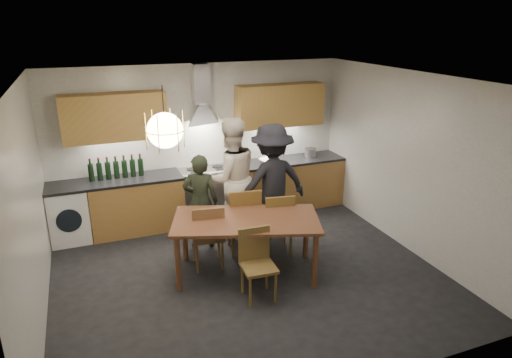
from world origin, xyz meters
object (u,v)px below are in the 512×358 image
object	(u,v)px
chair_back_left	(208,233)
stock_pot	(310,153)
person_left	(201,201)
dining_table	(246,225)
mixing_bowl	(269,161)
person_right	(272,182)
chair_front	(257,258)
wine_bottles	(116,167)
person_mid	(231,178)

from	to	relation	value
chair_back_left	stock_pot	distance (m)	2.94
person_left	stock_pot	bearing A→B (deg)	-134.81
dining_table	mixing_bowl	size ratio (longest dim) A/B	6.15
person_right	stock_pot	size ratio (longest dim) A/B	8.83
chair_front	wine_bottles	size ratio (longest dim) A/B	1.06
chair_back_left	person_right	bearing A→B (deg)	-144.17
dining_table	chair_front	size ratio (longest dim) A/B	2.38
dining_table	chair_front	bearing A→B (deg)	-77.55
person_right	chair_front	bearing A→B (deg)	56.79
person_left	person_mid	distance (m)	0.61
dining_table	chair_back_left	distance (m)	0.55
person_mid	stock_pot	size ratio (longest dim) A/B	9.27
person_mid	wine_bottles	bearing A→B (deg)	-32.05
wine_bottles	chair_front	bearing A→B (deg)	-61.37
stock_pot	person_left	bearing A→B (deg)	-157.83
wine_bottles	stock_pot	bearing A→B (deg)	-0.79
person_left	mixing_bowl	world-z (taller)	person_left
person_left	person_mid	bearing A→B (deg)	-138.04
dining_table	chair_back_left	size ratio (longest dim) A/B	2.22
person_mid	stock_pot	world-z (taller)	person_mid
dining_table	person_right	xyz separation A→B (m)	(0.75, 0.91, 0.20)
person_mid	person_right	world-z (taller)	person_mid
stock_pot	wine_bottles	xyz separation A→B (m)	(-3.39, 0.05, 0.10)
stock_pot	wine_bottles	distance (m)	3.39
person_left	stock_pot	world-z (taller)	person_left
dining_table	stock_pot	xyz separation A→B (m)	(1.95, 1.94, 0.26)
chair_back_left	person_left	world-z (taller)	person_left
person_right	wine_bottles	xyz separation A→B (m)	(-2.19, 1.07, 0.17)
person_left	person_mid	xyz separation A→B (m)	(0.53, 0.18, 0.23)
chair_back_left	mixing_bowl	xyz separation A→B (m)	(1.54, 1.53, 0.40)
chair_front	chair_back_left	bearing A→B (deg)	117.74
person_right	stock_pot	bearing A→B (deg)	-143.21
dining_table	wine_bottles	xyz separation A→B (m)	(-1.43, 1.98, 0.37)
chair_back_left	person_left	distance (m)	0.74
wine_bottles	person_right	bearing A→B (deg)	-26.17
person_left	person_right	bearing A→B (deg)	-161.65
person_mid	wine_bottles	world-z (taller)	person_mid
person_mid	mixing_bowl	distance (m)	1.11
mixing_bowl	wine_bottles	distance (m)	2.54
chair_back_left	wine_bottles	distance (m)	2.04
person_left	chair_front	bearing A→B (deg)	123.73
chair_front	person_mid	world-z (taller)	person_mid
chair_back_left	wine_bottles	size ratio (longest dim) A/B	1.13
person_right	wine_bottles	size ratio (longest dim) A/B	2.17
person_right	chair_back_left	bearing A→B (deg)	23.81
person_mid	chair_front	bearing A→B (deg)	76.28
mixing_bowl	wine_bottles	bearing A→B (deg)	176.13
dining_table	stock_pot	world-z (taller)	stock_pot
dining_table	person_mid	bearing A→B (deg)	100.16
person_right	stock_pot	xyz separation A→B (m)	(1.20, 1.03, 0.07)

